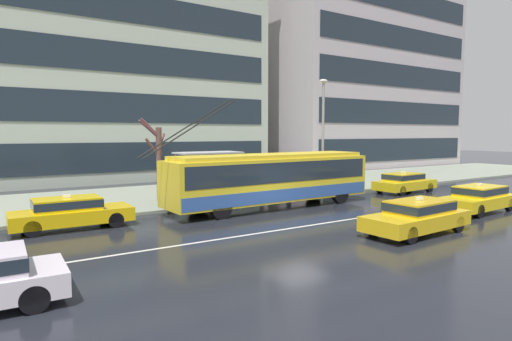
{
  "coord_description": "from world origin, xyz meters",
  "views": [
    {
      "loc": [
        -11.62,
        -14.59,
        3.82
      ],
      "look_at": [
        -0.17,
        3.09,
        1.98
      ],
      "focal_mm": 29.83,
      "sensor_mm": 36.0,
      "label": 1
    }
  ],
  "objects_px": {
    "trolleybus": "(272,178)",
    "taxi_queued_behind_bus": "(70,211)",
    "street_tree_bare": "(158,158)",
    "pedestrian_at_shelter": "(213,171)",
    "taxi_ahead_of_bus": "(404,182)",
    "pedestrian_approaching_curb": "(290,164)",
    "street_lamp": "(323,126)",
    "pedestrian_waiting_by_pole": "(191,176)",
    "taxi_oncoming_far": "(479,197)",
    "pedestrian_walking_past": "(263,168)",
    "taxi_oncoming_near": "(417,215)",
    "bus_shelter": "(206,164)"
  },
  "relations": [
    {
      "from": "taxi_ahead_of_bus",
      "to": "taxi_oncoming_far",
      "type": "relative_size",
      "value": 1.0
    },
    {
      "from": "bus_shelter",
      "to": "street_tree_bare",
      "type": "height_order",
      "value": "street_tree_bare"
    },
    {
      "from": "taxi_oncoming_far",
      "to": "taxi_queued_behind_bus",
      "type": "relative_size",
      "value": 0.99
    },
    {
      "from": "pedestrian_approaching_curb",
      "to": "street_lamp",
      "type": "distance_m",
      "value": 3.3
    },
    {
      "from": "taxi_queued_behind_bus",
      "to": "pedestrian_at_shelter",
      "type": "xyz_separation_m",
      "value": [
        7.99,
        3.13,
        1.0
      ]
    },
    {
      "from": "trolleybus",
      "to": "taxi_queued_behind_bus",
      "type": "distance_m",
      "value": 9.66
    },
    {
      "from": "street_tree_bare",
      "to": "pedestrian_at_shelter",
      "type": "bearing_deg",
      "value": -19.8
    },
    {
      "from": "pedestrian_walking_past",
      "to": "taxi_ahead_of_bus",
      "type": "bearing_deg",
      "value": -27.71
    },
    {
      "from": "pedestrian_walking_past",
      "to": "street_tree_bare",
      "type": "height_order",
      "value": "street_tree_bare"
    },
    {
      "from": "pedestrian_approaching_curb",
      "to": "street_tree_bare",
      "type": "distance_m",
      "value": 8.91
    },
    {
      "from": "taxi_queued_behind_bus",
      "to": "pedestrian_waiting_by_pole",
      "type": "bearing_deg",
      "value": 17.62
    },
    {
      "from": "street_lamp",
      "to": "taxi_oncoming_near",
      "type": "bearing_deg",
      "value": -112.19
    },
    {
      "from": "trolleybus",
      "to": "street_tree_bare",
      "type": "xyz_separation_m",
      "value": [
        -4.43,
        4.51,
        0.93
      ]
    },
    {
      "from": "taxi_oncoming_far",
      "to": "pedestrian_walking_past",
      "type": "relative_size",
      "value": 2.3
    },
    {
      "from": "taxi_oncoming_far",
      "to": "pedestrian_walking_past",
      "type": "xyz_separation_m",
      "value": [
        -5.56,
        10.63,
        0.97
      ]
    },
    {
      "from": "taxi_oncoming_near",
      "to": "pedestrian_approaching_curb",
      "type": "bearing_deg",
      "value": 75.65
    },
    {
      "from": "pedestrian_at_shelter",
      "to": "street_tree_bare",
      "type": "xyz_separation_m",
      "value": [
        -2.81,
        1.01,
        0.76
      ]
    },
    {
      "from": "trolleybus",
      "to": "taxi_ahead_of_bus",
      "type": "height_order",
      "value": "trolleybus"
    },
    {
      "from": "taxi_ahead_of_bus",
      "to": "street_lamp",
      "type": "distance_m",
      "value": 6.52
    },
    {
      "from": "taxi_queued_behind_bus",
      "to": "bus_shelter",
      "type": "relative_size",
      "value": 1.31
    },
    {
      "from": "pedestrian_waiting_by_pole",
      "to": "street_tree_bare",
      "type": "distance_m",
      "value": 2.54
    },
    {
      "from": "pedestrian_waiting_by_pole",
      "to": "taxi_oncoming_far",
      "type": "bearing_deg",
      "value": -37.98
    },
    {
      "from": "taxi_oncoming_far",
      "to": "pedestrian_at_shelter",
      "type": "height_order",
      "value": "pedestrian_at_shelter"
    },
    {
      "from": "taxi_ahead_of_bus",
      "to": "pedestrian_walking_past",
      "type": "relative_size",
      "value": 2.29
    },
    {
      "from": "street_tree_bare",
      "to": "pedestrian_walking_past",
      "type": "bearing_deg",
      "value": -2.89
    },
    {
      "from": "taxi_ahead_of_bus",
      "to": "pedestrian_walking_past",
      "type": "distance_m",
      "value": 9.25
    },
    {
      "from": "pedestrian_waiting_by_pole",
      "to": "street_lamp",
      "type": "bearing_deg",
      "value": -0.43
    },
    {
      "from": "pedestrian_walking_past",
      "to": "pedestrian_waiting_by_pole",
      "type": "xyz_separation_m",
      "value": [
        -5.69,
        -1.85,
        -0.06
      ]
    },
    {
      "from": "taxi_ahead_of_bus",
      "to": "pedestrian_approaching_curb",
      "type": "xyz_separation_m",
      "value": [
        -5.92,
        4.35,
        1.12
      ]
    },
    {
      "from": "taxi_ahead_of_bus",
      "to": "street_tree_bare",
      "type": "relative_size",
      "value": 1.0
    },
    {
      "from": "trolleybus",
      "to": "taxi_ahead_of_bus",
      "type": "bearing_deg",
      "value": -0.58
    },
    {
      "from": "taxi_oncoming_near",
      "to": "taxi_ahead_of_bus",
      "type": "relative_size",
      "value": 1.05
    },
    {
      "from": "taxi_ahead_of_bus",
      "to": "bus_shelter",
      "type": "relative_size",
      "value": 1.29
    },
    {
      "from": "street_lamp",
      "to": "trolleybus",
      "type": "bearing_deg",
      "value": -157.52
    },
    {
      "from": "trolleybus",
      "to": "taxi_oncoming_far",
      "type": "height_order",
      "value": "trolleybus"
    },
    {
      "from": "taxi_oncoming_far",
      "to": "bus_shelter",
      "type": "xyz_separation_m",
      "value": [
        -9.96,
        9.63,
        1.44
      ]
    },
    {
      "from": "taxi_oncoming_far",
      "to": "pedestrian_at_shelter",
      "type": "relative_size",
      "value": 2.3
    },
    {
      "from": "street_tree_bare",
      "to": "taxi_ahead_of_bus",
      "type": "bearing_deg",
      "value": -17.31
    },
    {
      "from": "trolleybus",
      "to": "taxi_queued_behind_bus",
      "type": "relative_size",
      "value": 2.77
    },
    {
      "from": "taxi_queued_behind_bus",
      "to": "pedestrian_at_shelter",
      "type": "bearing_deg",
      "value": 21.38
    },
    {
      "from": "taxi_ahead_of_bus",
      "to": "pedestrian_waiting_by_pole",
      "type": "height_order",
      "value": "pedestrian_waiting_by_pole"
    },
    {
      "from": "taxi_oncoming_near",
      "to": "taxi_ahead_of_bus",
      "type": "xyz_separation_m",
      "value": [
        8.98,
        7.59,
        -0.0
      ]
    },
    {
      "from": "pedestrian_walking_past",
      "to": "taxi_oncoming_near",
      "type": "bearing_deg",
      "value": -94.02
    },
    {
      "from": "pedestrian_approaching_curb",
      "to": "pedestrian_walking_past",
      "type": "relative_size",
      "value": 1.03
    },
    {
      "from": "trolleybus",
      "to": "bus_shelter",
      "type": "xyz_separation_m",
      "value": [
        -2.17,
        3.17,
        0.61
      ]
    },
    {
      "from": "trolleybus",
      "to": "pedestrian_approaching_curb",
      "type": "relative_size",
      "value": 6.21
    },
    {
      "from": "pedestrian_approaching_curb",
      "to": "taxi_oncoming_near",
      "type": "bearing_deg",
      "value": -104.35
    },
    {
      "from": "street_lamp",
      "to": "bus_shelter",
      "type": "bearing_deg",
      "value": 173.2
    },
    {
      "from": "pedestrian_walking_past",
      "to": "pedestrian_at_shelter",
      "type": "bearing_deg",
      "value": -170.1
    },
    {
      "from": "trolleybus",
      "to": "street_tree_bare",
      "type": "bearing_deg",
      "value": 134.5
    }
  ]
}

